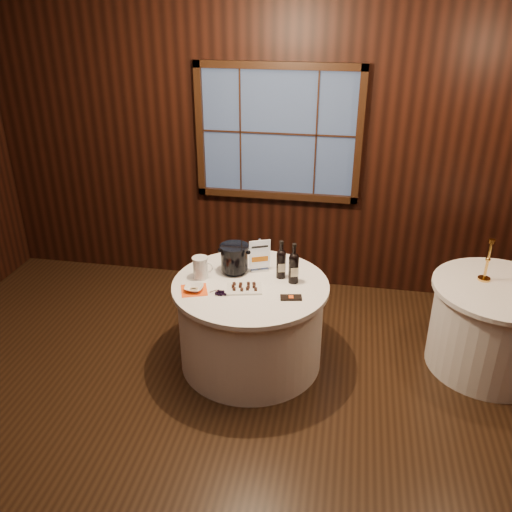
% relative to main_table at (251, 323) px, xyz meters
% --- Properties ---
extents(ground, '(6.00, 6.00, 0.00)m').
position_rel_main_table_xyz_m(ground, '(0.00, -1.00, -0.39)').
color(ground, black).
rests_on(ground, ground).
extents(back_wall, '(6.00, 0.10, 3.00)m').
position_rel_main_table_xyz_m(back_wall, '(0.00, 1.48, 1.16)').
color(back_wall, black).
rests_on(back_wall, ground).
extents(main_table, '(1.28, 1.28, 0.77)m').
position_rel_main_table_xyz_m(main_table, '(0.00, 0.00, 0.00)').
color(main_table, white).
rests_on(main_table, ground).
extents(side_table, '(1.08, 1.08, 0.77)m').
position_rel_main_table_xyz_m(side_table, '(2.00, 0.30, 0.00)').
color(side_table, white).
rests_on(side_table, ground).
extents(sign_stand, '(0.17, 0.14, 0.29)m').
position_rel_main_table_xyz_m(sign_stand, '(0.03, 0.24, 0.48)').
color(sign_stand, '#B1B2B8').
rests_on(sign_stand, main_table).
extents(port_bottle_left, '(0.08, 0.09, 0.33)m').
position_rel_main_table_xyz_m(port_bottle_left, '(0.23, 0.15, 0.53)').
color(port_bottle_left, black).
rests_on(port_bottle_left, main_table).
extents(port_bottle_right, '(0.08, 0.09, 0.34)m').
position_rel_main_table_xyz_m(port_bottle_right, '(0.34, 0.08, 0.53)').
color(port_bottle_right, black).
rests_on(port_bottle_right, main_table).
extents(ice_bucket, '(0.24, 0.24, 0.25)m').
position_rel_main_table_xyz_m(ice_bucket, '(-0.17, 0.17, 0.51)').
color(ice_bucket, black).
rests_on(ice_bucket, main_table).
extents(chocolate_plate, '(0.31, 0.24, 0.04)m').
position_rel_main_table_xyz_m(chocolate_plate, '(-0.03, -0.11, 0.40)').
color(chocolate_plate, white).
rests_on(chocolate_plate, main_table).
extents(chocolate_box, '(0.18, 0.11, 0.01)m').
position_rel_main_table_xyz_m(chocolate_box, '(0.35, -0.18, 0.39)').
color(chocolate_box, black).
rests_on(chocolate_box, main_table).
extents(grape_bunch, '(0.15, 0.07, 0.04)m').
position_rel_main_table_xyz_m(grape_bunch, '(-0.20, -0.21, 0.40)').
color(grape_bunch, black).
rests_on(grape_bunch, main_table).
extents(glass_pitcher, '(0.17, 0.13, 0.19)m').
position_rel_main_table_xyz_m(glass_pitcher, '(-0.42, 0.02, 0.48)').
color(glass_pitcher, silver).
rests_on(glass_pitcher, main_table).
extents(orange_napkin, '(0.26, 0.26, 0.00)m').
position_rel_main_table_xyz_m(orange_napkin, '(-0.42, -0.19, 0.38)').
color(orange_napkin, '#FC5415').
rests_on(orange_napkin, main_table).
extents(cracker_bowl, '(0.15, 0.15, 0.04)m').
position_rel_main_table_xyz_m(cracker_bowl, '(-0.42, -0.19, 0.40)').
color(cracker_bowl, white).
rests_on(cracker_bowl, orange_napkin).
extents(brass_candlestick, '(0.10, 0.10, 0.36)m').
position_rel_main_table_xyz_m(brass_candlestick, '(1.88, 0.40, 0.51)').
color(brass_candlestick, gold).
rests_on(brass_candlestick, side_table).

